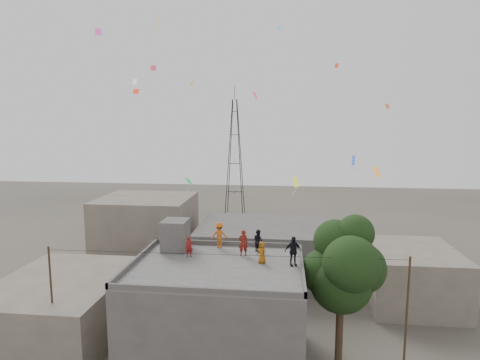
% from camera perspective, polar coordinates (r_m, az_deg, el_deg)
% --- Properties ---
extents(main_building, '(10.00, 8.00, 6.10)m').
position_cam_1_polar(main_building, '(25.21, -3.21, -18.58)').
color(main_building, '#484543').
rests_on(main_building, ground).
extents(parapet, '(10.00, 8.00, 0.30)m').
position_cam_1_polar(parapet, '(23.95, -3.27, -11.72)').
color(parapet, '#484543').
rests_on(parapet, main_building).
extents(stair_head_box, '(1.60, 1.80, 2.00)m').
position_cam_1_polar(stair_head_box, '(26.79, -9.16, -7.74)').
color(stair_head_box, '#484543').
rests_on(stair_head_box, main_building).
extents(neighbor_west, '(8.00, 10.00, 4.00)m').
position_cam_1_polar(neighbor_west, '(30.97, -23.88, -16.16)').
color(neighbor_west, '#60584C').
rests_on(neighbor_west, ground).
extents(neighbor_north, '(12.00, 9.00, 5.00)m').
position_cam_1_polar(neighbor_north, '(38.14, 3.40, -10.05)').
color(neighbor_north, '#484543').
rests_on(neighbor_north, ground).
extents(neighbor_northwest, '(9.00, 8.00, 7.00)m').
position_cam_1_polar(neighbor_northwest, '(42.06, -13.12, -7.10)').
color(neighbor_northwest, '#60584C').
rests_on(neighbor_northwest, ground).
extents(neighbor_east, '(7.00, 8.00, 4.40)m').
position_cam_1_polar(neighbor_east, '(35.88, 23.01, -12.39)').
color(neighbor_east, '#60584C').
rests_on(neighbor_east, ground).
extents(tree, '(4.90, 4.60, 9.10)m').
position_cam_1_polar(tree, '(24.50, 14.62, -11.88)').
color(tree, black).
rests_on(tree, ground).
extents(utility_line, '(20.12, 0.62, 7.40)m').
position_cam_1_polar(utility_line, '(23.68, -2.50, -18.32)').
color(utility_line, black).
rests_on(utility_line, ground).
extents(transmission_tower, '(2.97, 2.97, 20.01)m').
position_cam_1_polar(transmission_tower, '(62.92, -0.74, 3.24)').
color(transmission_tower, black).
rests_on(transmission_tower, ground).
extents(person_red_adult, '(0.68, 0.53, 1.66)m').
position_cam_1_polar(person_red_adult, '(25.39, 0.45, -8.92)').
color(person_red_adult, maroon).
rests_on(person_red_adult, main_building).
extents(person_orange_child, '(0.77, 0.73, 1.32)m').
position_cam_1_polar(person_orange_child, '(24.17, 3.11, -10.25)').
color(person_orange_child, '#9A5711').
rests_on(person_orange_child, main_building).
extents(person_dark_child, '(0.86, 0.89, 1.45)m').
position_cam_1_polar(person_dark_child, '(26.23, 2.62, -8.62)').
color(person_dark_child, black).
rests_on(person_dark_child, main_building).
extents(person_dark_adult, '(1.11, 0.73, 1.75)m').
position_cam_1_polar(person_dark_adult, '(23.88, 7.55, -10.00)').
color(person_dark_adult, black).
rests_on(person_dark_adult, main_building).
extents(person_orange_adult, '(1.19, 0.78, 1.72)m').
position_cam_1_polar(person_orange_adult, '(26.99, -2.95, -7.83)').
color(person_orange_adult, '#C75A16').
rests_on(person_orange_adult, main_building).
extents(person_red_child, '(0.57, 0.52, 1.30)m').
position_cam_1_polar(person_red_child, '(25.41, -7.24, -9.40)').
color(person_red_child, maroon).
rests_on(person_red_child, main_building).
extents(kites, '(20.20, 17.90, 12.87)m').
position_cam_1_polar(kites, '(27.53, -0.10, 10.13)').
color(kites, red).
rests_on(kites, ground).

